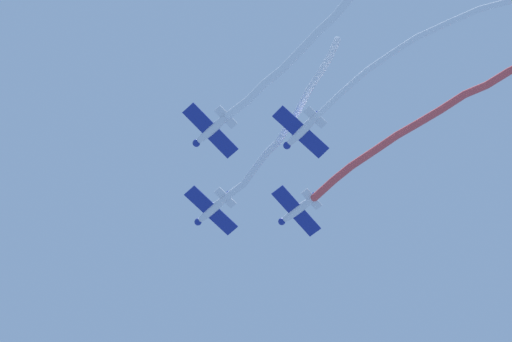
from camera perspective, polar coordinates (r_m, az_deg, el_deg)
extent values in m
ellipsoid|color=silver|center=(78.13, -3.75, -3.29)|extent=(5.05, 1.38, 1.02)
sphere|color=navy|center=(78.98, -4.98, -4.35)|extent=(0.93, 0.93, 0.87)
ellipsoid|color=#1E2847|center=(78.69, -4.05, -3.44)|extent=(1.29, 0.77, 0.54)
cube|color=navy|center=(78.06, -3.84, -3.41)|extent=(2.23, 7.37, 0.14)
cube|color=silver|center=(77.51, -2.65, -2.30)|extent=(1.16, 2.90, 0.11)
cube|color=navy|center=(78.03, -2.68, -2.18)|extent=(1.14, 0.22, 1.41)
cylinder|color=white|center=(76.96, -1.75, -1.64)|extent=(2.43, 0.81, 0.90)
cylinder|color=white|center=(76.53, -0.62, -0.50)|extent=(2.31, 1.28, 1.18)
cylinder|color=white|center=(76.40, 0.36, 0.82)|extent=(2.56, 1.21, 1.52)
cylinder|color=white|center=(76.29, 1.38, 2.00)|extent=(1.98, 0.95, 0.94)
cylinder|color=white|center=(76.14, 2.36, 3.26)|extent=(2.68, 1.50, 1.44)
cylinder|color=white|center=(75.96, 3.25, 4.64)|extent=(2.15, 1.34, 0.91)
cylinder|color=white|center=(75.58, 4.05, 6.01)|extent=(2.45, 1.70, 0.90)
cylinder|color=white|center=(75.33, 4.94, 7.52)|extent=(2.58, 1.46, 1.14)
cylinder|color=white|center=(75.21, 5.84, 8.88)|extent=(2.12, 1.41, 0.91)
cylinder|color=white|center=(75.00, 6.59, 10.26)|extent=(2.36, 1.73, 0.90)
sphere|color=white|center=(77.25, -2.44, -2.16)|extent=(0.78, 0.78, 0.78)
sphere|color=white|center=(76.70, -1.06, -1.12)|extent=(0.78, 0.78, 0.78)
sphere|color=white|center=(76.38, -0.17, 0.13)|extent=(0.78, 0.78, 0.78)
sphere|color=white|center=(76.43, 0.89, 1.52)|extent=(0.78, 0.78, 0.78)
sphere|color=white|center=(76.16, 1.88, 2.47)|extent=(0.78, 0.78, 0.78)
sphere|color=white|center=(76.13, 2.84, 4.05)|extent=(0.78, 0.78, 0.78)
sphere|color=white|center=(75.80, 3.67, 5.24)|extent=(0.78, 0.78, 0.78)
sphere|color=white|center=(75.38, 4.44, 6.77)|extent=(0.78, 0.78, 0.78)
sphere|color=white|center=(75.30, 5.45, 8.27)|extent=(0.78, 0.78, 0.78)
sphere|color=white|center=(75.12, 6.23, 9.50)|extent=(0.78, 0.78, 0.78)
sphere|color=white|center=(74.89, 6.96, 11.03)|extent=(0.78, 0.78, 0.78)
ellipsoid|color=silver|center=(73.95, -3.79, 3.56)|extent=(5.04, 1.27, 1.02)
sphere|color=navy|center=(74.62, -5.11, 2.39)|extent=(0.91, 0.91, 0.87)
ellipsoid|color=#1E2847|center=(74.48, -4.12, 3.35)|extent=(1.28, 0.74, 0.54)
cube|color=navy|center=(73.87, -3.89, 3.44)|extent=(2.06, 7.34, 0.14)
cube|color=silver|center=(73.51, -2.60, 4.62)|extent=(1.09, 2.88, 0.11)
cube|color=navy|center=(74.04, -2.64, 4.70)|extent=(1.14, 0.19, 1.41)
cylinder|color=white|center=(72.82, -1.54, 5.41)|extent=(2.88, 0.86, 1.17)
cylinder|color=white|center=(72.22, 0.01, 6.75)|extent=(2.68, 1.16, 1.03)
cylinder|color=white|center=(71.83, 1.46, 8.04)|extent=(2.43, 0.88, 0.98)
cylinder|color=white|center=(71.33, 2.99, 9.40)|extent=(2.96, 1.26, 1.04)
cylinder|color=white|center=(71.03, 4.56, 10.97)|extent=(2.84, 1.20, 1.07)
cylinder|color=white|center=(71.01, 6.05, 12.37)|extent=(2.41, 1.01, 0.94)
cylinder|color=white|center=(70.78, 7.56, 13.90)|extent=(3.17, 1.56, 1.18)
sphere|color=white|center=(73.27, -2.37, 4.78)|extent=(0.86, 0.86, 0.86)
sphere|color=white|center=(72.40, -0.69, 6.04)|extent=(0.86, 0.86, 0.86)
sphere|color=white|center=(72.06, 0.72, 7.47)|extent=(0.86, 0.86, 0.86)
sphere|color=white|center=(71.61, 2.21, 8.62)|extent=(0.86, 0.86, 0.86)
sphere|color=white|center=(71.07, 3.79, 10.19)|extent=(0.86, 0.86, 0.86)
sphere|color=white|center=(71.03, 5.33, 11.75)|extent=(0.86, 0.86, 0.86)
sphere|color=white|center=(71.01, 6.78, 12.99)|extent=(0.86, 0.86, 0.86)
ellipsoid|color=silver|center=(78.48, 3.57, -3.34)|extent=(5.00, 1.08, 1.02)
sphere|color=navy|center=(79.06, 2.22, -4.34)|extent=(0.88, 0.88, 0.87)
ellipsoid|color=#1E2847|center=(78.97, 3.20, -3.48)|extent=(1.26, 0.69, 0.54)
cube|color=navy|center=(78.40, 3.48, -3.45)|extent=(1.78, 7.28, 0.14)
cube|color=silver|center=(78.10, 4.77, -2.42)|extent=(0.98, 2.85, 0.11)
cube|color=navy|center=(78.61, 4.68, -2.29)|extent=(1.14, 0.15, 1.41)
cylinder|color=#DB4C4C|center=(77.85, 5.83, -1.54)|extent=(3.17, 1.01, 1.45)
cylinder|color=#DB4C4C|center=(77.92, 7.40, -0.18)|extent=(2.78, 0.97, 1.43)
cylinder|color=#DB4C4C|center=(78.27, 9.10, 1.07)|extent=(3.40, 1.32, 1.63)
cylinder|color=#DB4C4C|center=(78.81, 11.01, 2.36)|extent=(3.40, 1.25, 1.55)
cylinder|color=#DB4C4C|center=(79.26, 12.81, 3.49)|extent=(2.92, 1.30, 1.15)
cylinder|color=#DB4C4C|center=(79.64, 14.57, 4.52)|extent=(3.11, 1.29, 1.17)
cylinder|color=#DB4C4C|center=(80.30, 16.43, 5.66)|extent=(3.47, 1.32, 1.51)
cylinder|color=#DB4C4C|center=(81.11, 18.24, 6.60)|extent=(2.90, 1.61, 1.14)
cylinder|color=#DB4C4C|center=(81.90, 19.93, 7.45)|extent=(3.10, 1.28, 1.31)
sphere|color=#DB4C4C|center=(77.89, 5.01, -2.29)|extent=(0.88, 0.88, 0.88)
sphere|color=#DB4C4C|center=(77.83, 6.65, -0.78)|extent=(0.88, 0.88, 0.88)
sphere|color=#DB4C4C|center=(78.02, 8.14, 0.43)|extent=(0.88, 0.88, 0.88)
sphere|color=#DB4C4C|center=(78.55, 10.06, 1.71)|extent=(0.88, 0.88, 0.88)
sphere|color=#DB4C4C|center=(79.10, 11.95, 3.00)|extent=(0.88, 0.88, 0.88)
sphere|color=#DB4C4C|center=(79.43, 13.67, 3.98)|extent=(0.88, 0.88, 0.88)
sphere|color=#DB4C4C|center=(79.87, 15.48, 5.05)|extent=(0.88, 0.88, 0.88)
sphere|color=#DB4C4C|center=(80.76, 17.38, 6.26)|extent=(0.88, 0.88, 0.88)
sphere|color=#DB4C4C|center=(81.48, 19.09, 6.94)|extent=(0.88, 0.88, 0.88)
sphere|color=#DB4C4C|center=(82.34, 20.77, 7.94)|extent=(0.88, 0.88, 0.88)
ellipsoid|color=silver|center=(74.23, 3.95, 3.44)|extent=(5.08, 1.68, 1.02)
sphere|color=navy|center=(74.72, 2.66, 2.19)|extent=(0.98, 0.98, 0.87)
ellipsoid|color=#1E2847|center=(74.71, 3.59, 3.21)|extent=(1.33, 0.84, 0.54)
cube|color=navy|center=(74.13, 3.86, 3.32)|extent=(2.65, 7.42, 0.14)
cube|color=silver|center=(73.94, 5.08, 4.58)|extent=(1.32, 2.94, 0.11)
cube|color=navy|center=(74.46, 5.00, 4.66)|extent=(1.14, 0.29, 1.41)
cylinder|color=white|center=(73.66, 6.25, 5.65)|extent=(3.42, 0.96, 0.95)
cylinder|color=white|center=(73.76, 8.29, 7.49)|extent=(3.79, 0.76, 1.21)
cylinder|color=white|center=(74.12, 10.44, 9.11)|extent=(3.32, 0.91, 0.98)
cylinder|color=white|center=(74.63, 12.49, 10.40)|extent=(3.22, 1.01, 1.08)
cylinder|color=white|center=(75.21, 14.81, 11.54)|extent=(3.72, 1.48, 0.66)
cylinder|color=white|center=(75.90, 17.32, 12.52)|extent=(3.51, 1.52, 0.79)
cylinder|color=white|center=(76.77, 19.71, 13.19)|extent=(3.28, 1.94, 0.66)
sphere|color=white|center=(73.74, 5.31, 4.76)|extent=(0.64, 0.64, 0.64)
sphere|color=white|center=(73.61, 7.20, 6.54)|extent=(0.64, 0.64, 0.64)
sphere|color=white|center=(73.95, 9.39, 8.42)|extent=(0.64, 0.64, 0.64)
sphere|color=white|center=(74.33, 11.48, 9.79)|extent=(0.64, 0.64, 0.64)
sphere|color=white|center=(74.97, 13.50, 11.01)|extent=(0.64, 0.64, 0.64)
sphere|color=white|center=(75.50, 16.11, 12.07)|extent=(0.64, 0.64, 0.64)
sphere|color=white|center=(76.33, 18.51, 12.97)|extent=(0.64, 0.64, 0.64)
sphere|color=white|center=(77.24, 20.90, 13.41)|extent=(0.64, 0.64, 0.64)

